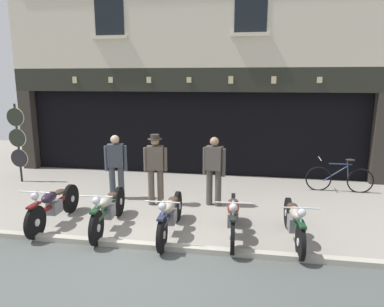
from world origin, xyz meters
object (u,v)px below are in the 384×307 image
(motorcycle_left, at_px, (54,205))
(motorcycle_right, at_px, (294,221))
(shopkeeper_center, at_px, (155,166))
(tyre_sign_pole, at_px, (18,139))
(motorcycle_center, at_px, (170,214))
(leaning_bicycle, at_px, (340,178))
(motorcycle_center_right, at_px, (233,216))
(salesman_left, at_px, (116,164))
(salesman_right, at_px, (214,168))
(advert_board_far, at_px, (308,117))
(motorcycle_center_left, at_px, (108,209))
(advert_board_near, at_px, (264,117))

(motorcycle_left, height_order, motorcycle_right, motorcycle_left)
(shopkeeper_center, relative_size, tyre_sign_pole, 0.75)
(motorcycle_center, height_order, leaning_bicycle, motorcycle_center)
(motorcycle_center, xyz_separation_m, leaning_bicycle, (3.86, 3.44, -0.06))
(motorcycle_center_right, relative_size, salesman_left, 1.22)
(motorcycle_center_right, height_order, shopkeeper_center, shopkeeper_center)
(salesman_right, height_order, advert_board_far, advert_board_far)
(salesman_left, bearing_deg, salesman_right, 165.13)
(motorcycle_center_left, height_order, advert_board_near, advert_board_near)
(motorcycle_left, height_order, salesman_left, salesman_left)
(motorcycle_center, distance_m, motorcycle_right, 2.32)
(advert_board_near, bearing_deg, tyre_sign_pole, -165.32)
(motorcycle_center_left, height_order, salesman_left, salesman_left)
(motorcycle_center_right, distance_m, salesman_right, 1.88)
(motorcycle_right, xyz_separation_m, shopkeeper_center, (-3.05, 1.55, 0.54))
(motorcycle_right, height_order, tyre_sign_pole, tyre_sign_pole)
(motorcycle_center_right, bearing_deg, advert_board_near, -100.94)
(shopkeeper_center, xyz_separation_m, advert_board_near, (2.58, 3.08, 0.89))
(motorcycle_center_right, bearing_deg, salesman_left, -33.83)
(advert_board_near, relative_size, leaning_bicycle, 0.54)
(motorcycle_left, relative_size, motorcycle_center_right, 1.03)
(advert_board_far, bearing_deg, advert_board_near, -180.00)
(motorcycle_center_left, height_order, motorcycle_center_right, motorcycle_center_left)
(motorcycle_center, bearing_deg, salesman_right, -110.75)
(motorcycle_center_right, bearing_deg, shopkeeper_center, -41.42)
(motorcycle_center_right, height_order, salesman_right, salesman_right)
(motorcycle_left, xyz_separation_m, advert_board_near, (4.33, 4.62, 1.42))
(motorcycle_center_left, height_order, tyre_sign_pole, tyre_sign_pole)
(salesman_left, xyz_separation_m, shopkeeper_center, (1.10, -0.28, 0.05))
(motorcycle_right, xyz_separation_m, tyre_sign_pole, (-7.50, 2.79, 0.87))
(tyre_sign_pole, bearing_deg, motorcycle_center, -28.87)
(motorcycle_right, bearing_deg, salesman_left, -27.26)
(salesman_left, xyz_separation_m, salesman_right, (2.47, -0.08, 0.02))
(salesman_left, relative_size, salesman_right, 0.98)
(leaning_bicycle, bearing_deg, shopkeeper_center, 113.23)
(motorcycle_left, distance_m, motorcycle_center_left, 1.20)
(motorcycle_center, distance_m, salesman_right, 1.98)
(motorcycle_left, xyz_separation_m, salesman_left, (0.66, 1.81, 0.48))
(motorcycle_center_right, relative_size, shopkeeper_center, 1.16)
(motorcycle_right, relative_size, salesman_left, 1.21)
(motorcycle_left, bearing_deg, leaning_bicycle, -153.14)
(motorcycle_center_right, relative_size, motorcycle_right, 1.01)
(tyre_sign_pole, distance_m, advert_board_far, 8.54)
(shopkeeper_center, xyz_separation_m, advert_board_far, (3.86, 3.08, 0.92))
(salesman_right, bearing_deg, motorcycle_left, 41.01)
(motorcycle_center, bearing_deg, motorcycle_right, -179.54)
(motorcycle_center, xyz_separation_m, advert_board_far, (3.13, 4.70, 1.45))
(motorcycle_center, xyz_separation_m, salesman_right, (0.64, 1.81, 0.50))
(shopkeeper_center, bearing_deg, motorcycle_center, 105.15)
(salesman_left, bearing_deg, motorcycle_left, 57.09)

